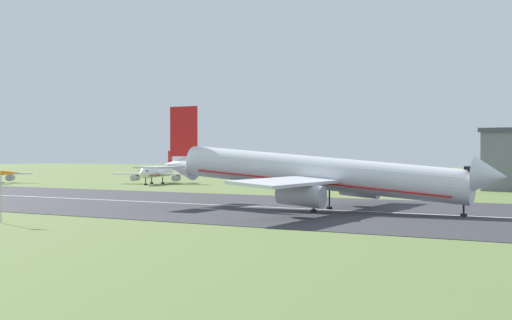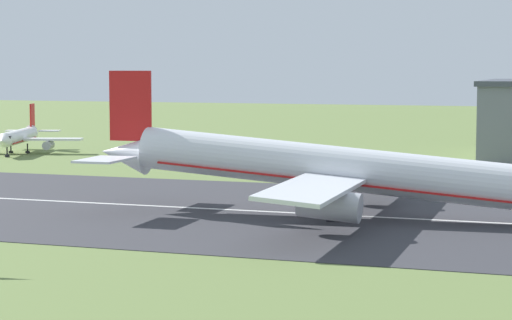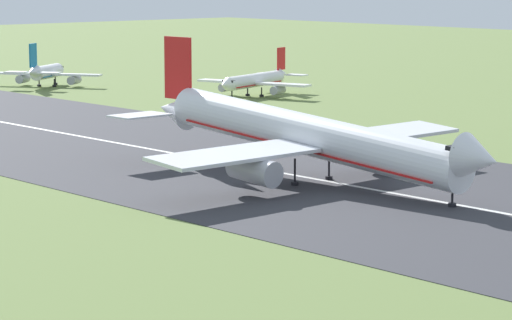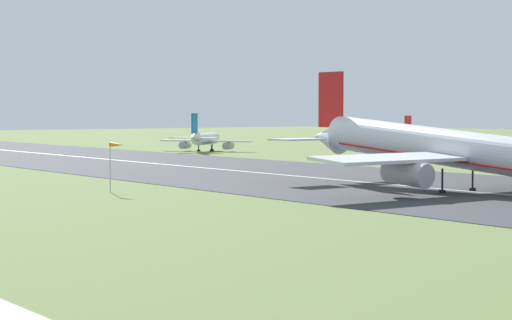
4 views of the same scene
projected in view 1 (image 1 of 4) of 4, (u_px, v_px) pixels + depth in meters
name	position (u px, v px, depth m)	size (l,w,h in m)	color
runway_strip	(239.00, 206.00, 109.75)	(493.83, 51.70, 0.06)	#333338
runway_centreline	(239.00, 206.00, 109.75)	(444.45, 0.70, 0.01)	silver
airplane_landing	(317.00, 174.00, 101.01)	(52.77, 44.40, 15.54)	silver
airplane_parked_east	(157.00, 173.00, 189.24)	(23.45, 24.41, 8.81)	white
windsock_pole	(10.00, 175.00, 82.85)	(2.79, 1.10, 6.23)	#B7B7BC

